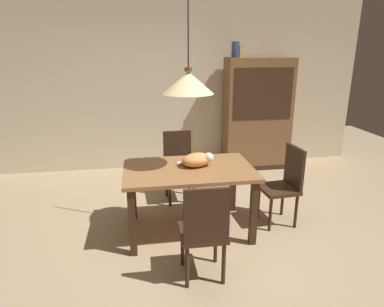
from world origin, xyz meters
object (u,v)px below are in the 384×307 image
chair_right_side (285,182)px  cat_sleeping (198,160)px  book_blue_wide (235,49)px  book_yellow_short (239,51)px  dining_table (189,177)px  pendant_lamp (188,82)px  chair_near_front (204,229)px  chair_far_back (179,163)px  hutch_bookcase (257,116)px

chair_right_side → cat_sleeping: bearing=177.9°
book_blue_wide → book_yellow_short: (0.07, 0.00, -0.03)m
dining_table → chair_right_side: 1.14m
pendant_lamp → book_yellow_short: pendant_lamp is taller
cat_sleeping → pendant_lamp: pendant_lamp is taller
chair_near_front → chair_far_back: bearing=90.1°
dining_table → book_yellow_short: (1.11, 1.95, 1.29)m
chair_far_back → chair_near_front: same height
hutch_bookcase → chair_far_back: bearing=-143.9°
chair_right_side → book_yellow_short: book_yellow_short is taller
dining_table → pendant_lamp: 1.01m
dining_table → book_blue_wide: book_blue_wide is taller
dining_table → pendant_lamp: size_ratio=1.08×
pendant_lamp → book_blue_wide: pendant_lamp is taller
cat_sleeping → book_blue_wide: book_blue_wide is taller
hutch_bookcase → book_blue_wide: (-0.42, 0.00, 1.08)m
chair_near_front → pendant_lamp: pendant_lamp is taller
dining_table → chair_near_front: (-0.00, -0.88, -0.14)m
chair_far_back → cat_sleeping: size_ratio=2.29×
pendant_lamp → book_blue_wide: size_ratio=5.42×
chair_right_side → book_yellow_short: 2.42m
book_blue_wide → chair_right_side: bearing=-87.6°
hutch_bookcase → book_blue_wide: bearing=179.8°
cat_sleeping → pendant_lamp: bearing=-158.2°
cat_sleeping → dining_table: bearing=-158.2°
chair_far_back → book_yellow_short: book_yellow_short is taller
pendant_lamp → book_blue_wide: bearing=61.9°
dining_table → book_blue_wide: size_ratio=5.83×
hutch_bookcase → cat_sleeping: bearing=-125.5°
chair_right_side → hutch_bookcase: bearing=80.1°
dining_table → pendant_lamp: bearing=-90.0°
chair_near_front → book_blue_wide: book_blue_wide is taller
chair_far_back → hutch_bookcase: (1.47, 1.07, 0.38)m
pendant_lamp → dining_table: bearing=90.0°
dining_table → book_blue_wide: 2.58m
pendant_lamp → hutch_bookcase: size_ratio=0.70×
dining_table → chair_right_side: bearing=0.3°
pendant_lamp → chair_far_back: bearing=90.2°
pendant_lamp → book_yellow_short: bearing=60.4°
cat_sleeping → book_yellow_short: (1.00, 1.91, 1.11)m
cat_sleeping → book_yellow_short: size_ratio=2.03×
chair_far_back → hutch_bookcase: bearing=36.1°
chair_near_front → pendant_lamp: size_ratio=0.72×
pendant_lamp → book_yellow_short: size_ratio=6.50×
chair_near_front → hutch_bookcase: hutch_bookcase is taller
chair_right_side → hutch_bookcase: size_ratio=0.50×
chair_right_side → book_blue_wide: size_ratio=3.88×
chair_near_front → book_yellow_short: (1.11, 2.83, 1.43)m
chair_right_side → book_yellow_short: bearing=90.5°
book_blue_wide → dining_table: bearing=-118.1°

